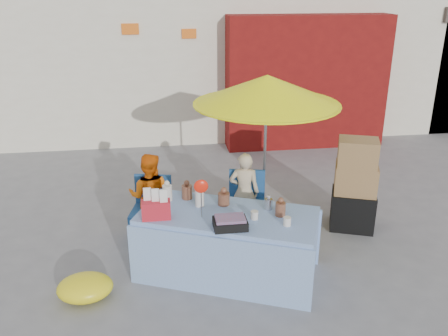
{
  "coord_description": "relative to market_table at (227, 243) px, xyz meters",
  "views": [
    {
      "loc": [
        -0.75,
        -4.88,
        3.19
      ],
      "look_at": [
        0.03,
        0.6,
        1.0
      ],
      "focal_mm": 38.0,
      "sensor_mm": 36.0,
      "label": 1
    }
  ],
  "objects": [
    {
      "name": "ground",
      "position": [
        0.05,
        0.21,
        -0.4
      ],
      "size": [
        80.0,
        80.0,
        0.0
      ],
      "primitive_type": "plane",
      "color": "slate",
      "rests_on": "ground"
    },
    {
      "name": "market_table",
      "position": [
        0.0,
        0.0,
        0.0
      ],
      "size": [
        2.23,
        1.65,
        1.22
      ],
      "rotation": [
        0.0,
        0.0,
        -0.4
      ],
      "color": "#8AB5DD",
      "rests_on": "ground"
    },
    {
      "name": "chair_left",
      "position": [
        -0.87,
        0.88,
        -0.14
      ],
      "size": [
        0.57,
        0.56,
        0.85
      ],
      "rotation": [
        0.0,
        0.0,
        -0.22
      ],
      "color": "navy",
      "rests_on": "ground"
    },
    {
      "name": "chair_right",
      "position": [
        0.38,
        0.88,
        -0.14
      ],
      "size": [
        0.57,
        0.56,
        0.85
      ],
      "rotation": [
        0.0,
        0.0,
        -0.22
      ],
      "color": "navy",
      "rests_on": "ground"
    },
    {
      "name": "vendor_orange",
      "position": [
        -0.87,
        1.02,
        0.18
      ],
      "size": [
        0.65,
        0.55,
        1.16
      ],
      "primitive_type": "imported",
      "rotation": [
        0.0,
        0.0,
        2.92
      ],
      "color": "orange",
      "rests_on": "ground"
    },
    {
      "name": "vendor_beige",
      "position": [
        0.38,
        1.02,
        0.16
      ],
      "size": [
        0.45,
        0.35,
        1.11
      ],
      "primitive_type": "imported",
      "rotation": [
        0.0,
        0.0,
        2.92
      ],
      "color": "beige",
      "rests_on": "ground"
    },
    {
      "name": "umbrella",
      "position": [
        0.68,
        1.17,
        1.49
      ],
      "size": [
        1.9,
        1.9,
        2.09
      ],
      "color": "gray",
      "rests_on": "ground"
    },
    {
      "name": "box_stack",
      "position": [
        1.87,
        0.87,
        0.19
      ],
      "size": [
        0.71,
        0.64,
        1.28
      ],
      "rotation": [
        0.0,
        0.0,
        -0.36
      ],
      "color": "black",
      "rests_on": "ground"
    },
    {
      "name": "tarp_bundle",
      "position": [
        -1.58,
        -0.26,
        -0.26
      ],
      "size": [
        0.7,
        0.61,
        0.27
      ],
      "primitive_type": "ellipsoid",
      "rotation": [
        0.0,
        0.0,
        -0.26
      ],
      "color": "yellow",
      "rests_on": "ground"
    }
  ]
}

